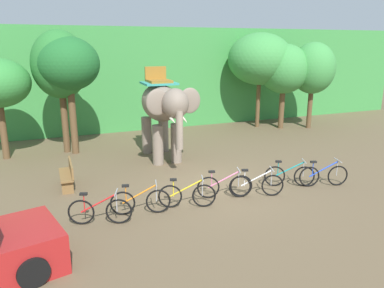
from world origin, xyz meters
name	(u,v)px	position (x,y,z in m)	size (l,w,h in m)	color
ground_plane	(217,186)	(0.00, 0.00, 0.00)	(80.00, 80.00, 0.00)	brown
foliage_hedge	(130,76)	(0.00, 12.36, 2.79)	(36.00, 6.00, 5.58)	#3D8E42
tree_far_right	(60,65)	(-4.34, 6.39, 3.82)	(2.36, 2.36, 5.29)	brown
tree_center	(69,65)	(-4.02, 6.03, 3.85)	(2.58, 2.58, 5.01)	brown
tree_right	(260,59)	(6.36, 7.71, 3.86)	(3.59, 3.59, 5.31)	brown
tree_center_left	(284,69)	(7.43, 6.91, 3.33)	(2.77, 2.77, 4.71)	brown
tree_far_left	(313,68)	(8.96, 6.36, 3.37)	(2.44, 2.44, 4.81)	brown
elephant	(162,107)	(-0.70, 3.68, 2.20)	(2.08, 4.15, 3.78)	gray
bike_red	(100,211)	(-4.09, -1.30, 0.39)	(1.63, 0.70, 0.92)	black
bike_orange	(140,201)	(-2.93, -1.10, 0.39)	(1.67, 0.60, 0.92)	black
bike_yellow	(187,195)	(-1.54, -1.17, 0.39)	(1.63, 0.70, 0.92)	black
bike_pink	(224,186)	(-0.20, -0.94, 0.39)	(1.64, 0.68, 0.92)	black
bike_white	(257,185)	(0.81, -1.22, 0.39)	(1.63, 0.71, 0.92)	black
bike_teal	(289,175)	(2.30, -0.89, 0.39)	(1.59, 0.79, 0.92)	black
bike_blue	(323,175)	(3.37, -1.32, 0.39)	(1.65, 0.65, 0.92)	black
wooden_bench	(68,174)	(-4.65, 1.84, 0.48)	(0.43, 1.51, 0.89)	brown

